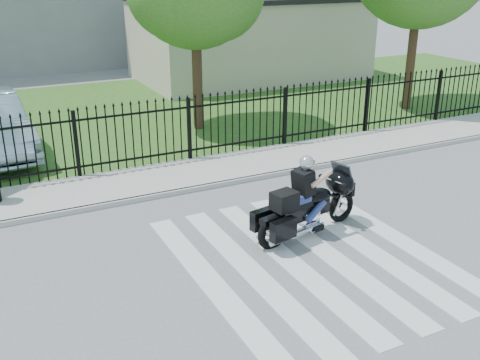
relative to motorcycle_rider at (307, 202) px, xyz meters
name	(u,v)px	position (x,y,z in m)	size (l,w,h in m)	color
ground	(310,258)	(-0.46, -0.87, -0.71)	(120.00, 120.00, 0.00)	slate
crosswalk	(310,258)	(-0.46, -0.87, -0.70)	(5.00, 5.50, 0.01)	silver
sidewalk	(205,171)	(-0.46, 4.13, -0.65)	(40.00, 2.00, 0.12)	#ADAAA3
curb	(221,184)	(-0.46, 3.13, -0.65)	(40.00, 0.12, 0.12)	#ADAAA3
grass_strip	(129,113)	(-0.46, 11.13, -0.70)	(40.00, 12.00, 0.02)	#26531C
iron_fence	(189,131)	(-0.46, 5.13, 0.19)	(26.00, 0.04, 1.80)	black
building_low	(249,40)	(6.54, 15.13, 1.04)	(10.00, 6.00, 3.50)	beige
motorcycle_rider	(307,202)	(0.00, 0.00, 0.00)	(2.60, 1.20, 1.74)	black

